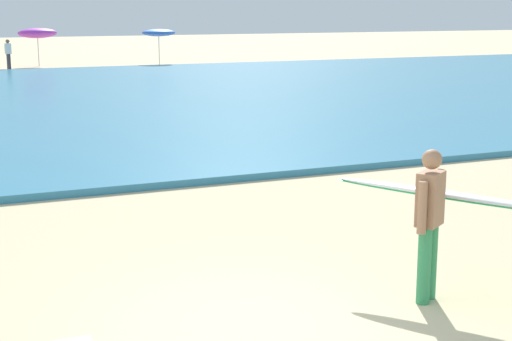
{
  "coord_description": "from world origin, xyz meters",
  "views": [
    {
      "loc": [
        -3.06,
        -7.09,
        3.25
      ],
      "look_at": [
        1.03,
        2.36,
        1.1
      ],
      "focal_mm": 55.44,
      "sensor_mm": 36.0,
      "label": 1
    }
  ],
  "objects_px": {
    "beach_umbrella_4": "(159,33)",
    "beach_umbrella_3": "(37,33)",
    "beachgoer_near_row_mid": "(8,54)",
    "surfer_with_board": "(437,208)"
  },
  "relations": [
    {
      "from": "beach_umbrella_3",
      "to": "beach_umbrella_4",
      "type": "relative_size",
      "value": 1.07
    },
    {
      "from": "beachgoer_near_row_mid",
      "to": "surfer_with_board",
      "type": "bearing_deg",
      "value": -88.77
    },
    {
      "from": "surfer_with_board",
      "to": "beach_umbrella_3",
      "type": "xyz_separation_m",
      "value": [
        1.09,
        37.77,
        0.76
      ]
    },
    {
      "from": "surfer_with_board",
      "to": "beachgoer_near_row_mid",
      "type": "bearing_deg",
      "value": 91.23
    },
    {
      "from": "beach_umbrella_3",
      "to": "beach_umbrella_4",
      "type": "distance_m",
      "value": 6.58
    },
    {
      "from": "surfer_with_board",
      "to": "beach_umbrella_3",
      "type": "bearing_deg",
      "value": 88.35
    },
    {
      "from": "surfer_with_board",
      "to": "beachgoer_near_row_mid",
      "type": "relative_size",
      "value": 1.56
    },
    {
      "from": "surfer_with_board",
      "to": "beachgoer_near_row_mid",
      "type": "xyz_separation_m",
      "value": [
        -0.76,
        35.36,
        -0.18
      ]
    },
    {
      "from": "beach_umbrella_3",
      "to": "surfer_with_board",
      "type": "bearing_deg",
      "value": -91.65
    },
    {
      "from": "beach_umbrella_4",
      "to": "beach_umbrella_3",
      "type": "bearing_deg",
      "value": 165.35
    }
  ]
}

